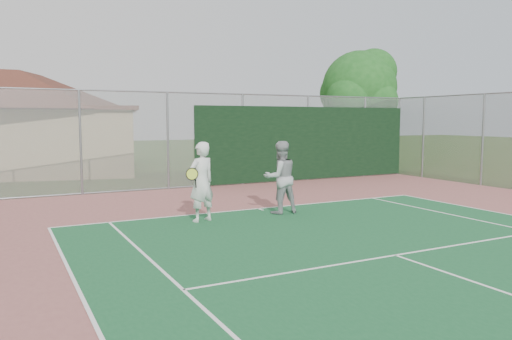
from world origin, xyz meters
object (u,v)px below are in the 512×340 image
(tree, at_px, (361,91))
(player_white_front, at_px, (201,182))
(clubhouse, at_px, (0,112))
(player_grey_back, at_px, (280,178))

(tree, height_order, player_white_front, tree)
(clubhouse, height_order, player_white_front, clubhouse)
(tree, distance_m, player_grey_back, 12.74)
(tree, bearing_deg, player_grey_back, -138.71)
(tree, xyz_separation_m, player_grey_back, (-9.31, -8.17, -2.97))
(player_white_front, xyz_separation_m, player_grey_back, (2.26, 0.04, -0.02))
(player_white_front, relative_size, player_grey_back, 1.02)
(tree, xyz_separation_m, player_white_front, (-11.57, -8.21, -2.95))
(tree, bearing_deg, player_white_front, -144.62)
(player_white_front, distance_m, player_grey_back, 2.26)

